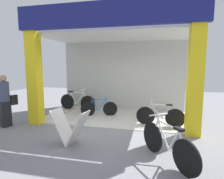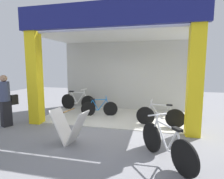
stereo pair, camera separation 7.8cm
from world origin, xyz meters
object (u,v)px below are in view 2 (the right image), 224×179
bicycle_inside_2 (78,102)px  sandwich_board_sign (70,127)px  bicycle_inside_1 (160,116)px  bicycle_parked_0 (166,145)px  bicycle_inside_0 (99,108)px  pedestrian_0 (6,100)px

bicycle_inside_2 → sandwich_board_sign: bicycle_inside_2 is taller
bicycle_inside_1 → bicycle_parked_0: (0.07, -2.30, 0.03)m
bicycle_inside_1 → bicycle_parked_0: size_ratio=1.08×
bicycle_inside_1 → bicycle_inside_2: bicycle_inside_2 is taller
sandwich_board_sign → bicycle_inside_0: bearing=91.2°
bicycle_inside_1 → bicycle_parked_0: bicycle_parked_0 is taller
bicycle_inside_0 → bicycle_inside_2: (-1.20, 0.68, 0.07)m
bicycle_parked_0 → pedestrian_0: bearing=166.6°
bicycle_inside_1 → bicycle_parked_0: 2.30m
bicycle_inside_0 → pedestrian_0: (-2.57, -1.84, 0.54)m
bicycle_inside_2 → bicycle_inside_1: bearing=-21.7°
bicycle_inside_0 → bicycle_parked_0: size_ratio=0.98×
bicycle_inside_1 → sandwich_board_sign: 2.96m
bicycle_parked_0 → bicycle_inside_2: bearing=134.0°
bicycle_inside_0 → bicycle_inside_1: 2.40m
bicycle_inside_1 → pedestrian_0: 5.02m
bicycle_parked_0 → bicycle_inside_0: bearing=128.1°
bicycle_inside_1 → bicycle_inside_0: bearing=162.8°
bicycle_inside_1 → bicycle_inside_2: (-3.49, 1.39, 0.05)m
pedestrian_0 → bicycle_parked_0: bearing=-13.4°
bicycle_inside_2 → pedestrian_0: pedestrian_0 is taller
bicycle_inside_0 → bicycle_inside_2: bearing=150.6°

